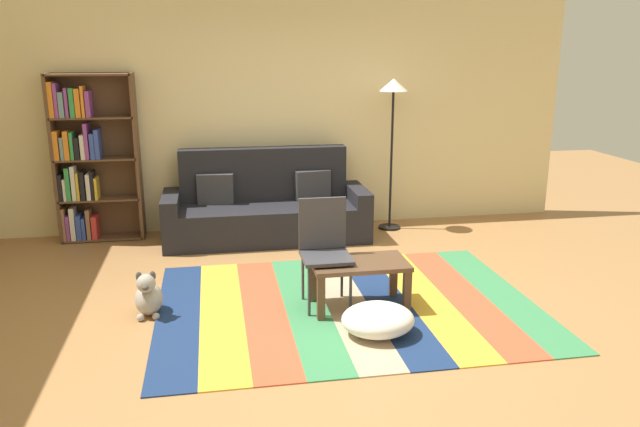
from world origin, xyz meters
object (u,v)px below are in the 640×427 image
standing_lamp (393,105)px  folding_chair (324,243)px  pouf (378,320)px  dog (148,296)px  bookshelf (87,160)px  coffee_table (359,270)px  tv_remote (348,264)px  couch (266,209)px

standing_lamp → folding_chair: bearing=-119.7°
pouf → dog: bearing=158.5°
bookshelf → standing_lamp: 3.46m
bookshelf → coffee_table: 3.49m
coffee_table → folding_chair: size_ratio=0.87×
tv_remote → bookshelf: bearing=129.1°
bookshelf → pouf: bearing=-48.8°
tv_remote → standing_lamp: bearing=60.3°
bookshelf → pouf: 3.92m
coffee_table → dog: (-1.71, 0.16, -0.17)m
bookshelf → standing_lamp: bookshelf is taller
standing_lamp → dog: bearing=-142.0°
couch → pouf: size_ratio=4.08×
standing_lamp → tv_remote: standing_lamp is taller
couch → folding_chair: bearing=-80.8°
dog → couch: bearing=59.6°
bookshelf → coffee_table: bookshelf is taller
coffee_table → tv_remote: 0.15m
dog → standing_lamp: 3.57m
bookshelf → standing_lamp: (3.41, -0.16, 0.56)m
pouf → couch: bearing=103.0°
couch → bookshelf: size_ratio=1.23×
bookshelf → tv_remote: (2.39, -2.43, -0.49)m
bookshelf → pouf: bookshelf is taller
dog → folding_chair: 1.49m
coffee_table → dog: coffee_table is taller
tv_remote → couch: bearing=96.7°
couch → standing_lamp: 1.87m
dog → tv_remote: tv_remote is taller
standing_lamp → folding_chair: standing_lamp is taller
dog → folding_chair: folding_chair is taller
folding_chair → coffee_table: bearing=-3.3°
standing_lamp → folding_chair: 2.55m
coffee_table → pouf: size_ratio=1.42×
folding_chair → bookshelf: bearing=161.5°
couch → standing_lamp: size_ratio=1.28×
couch → dog: bearing=-120.4°
bookshelf → folding_chair: bookshelf is taller
folding_chair → pouf: bearing=-40.6°
bookshelf → tv_remote: 3.44m
bookshelf → coffee_table: (2.50, -2.37, -0.58)m
coffee_table → tv_remote: size_ratio=5.25×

